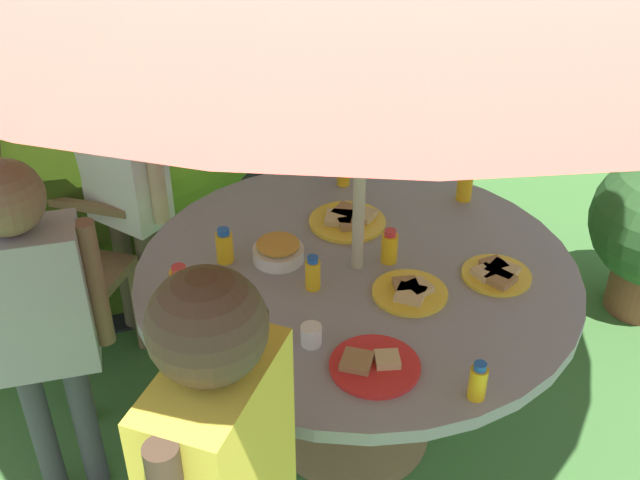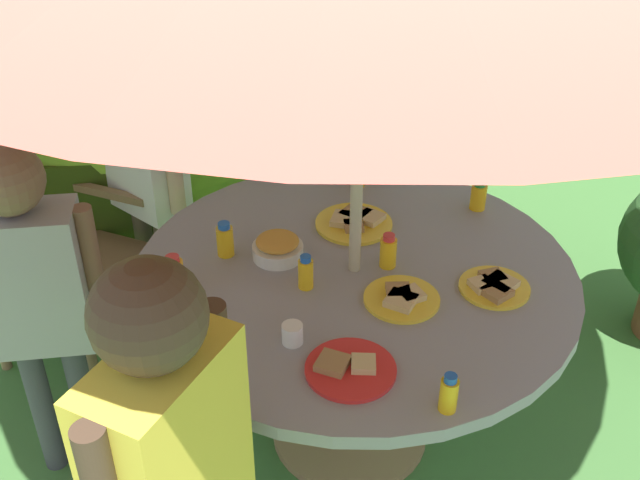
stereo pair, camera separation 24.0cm
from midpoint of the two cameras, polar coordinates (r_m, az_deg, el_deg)
name	(u,v)px [view 2 (the right image)]	position (r m, az deg, el deg)	size (l,w,h in m)	color
ground_plane	(349,435)	(2.85, 4.66, -14.22)	(10.00, 10.00, 0.02)	#3D6B33
garden_table	(353,298)	(2.44, 5.31, -4.41)	(1.36, 1.36, 0.72)	#93704C
wooden_chair	(39,230)	(3.00, -17.91, 0.62)	(0.64, 0.63, 1.03)	brown
dome_tent	(117,74)	(3.88, -12.99, 11.78)	(2.16, 2.16, 1.45)	#8CC633
child_in_blue_shirt	(359,89)	(3.18, 5.12, 11.00)	(0.25, 0.47, 1.40)	brown
child_in_white_shirt	(142,153)	(2.94, -10.72, 6.27)	(0.35, 0.35, 1.22)	brown
child_in_grey_shirt	(32,280)	(2.34, -17.78, -2.93)	(0.41, 0.20, 1.20)	#3F3F47
child_in_yellow_shirt	(169,453)	(1.67, -6.89, -15.50)	(0.34, 0.39, 1.32)	#3F3F47
snack_bowl	(278,247)	(2.39, -0.29, -0.63)	(0.16, 0.16, 0.08)	white
plate_mid_left	(402,298)	(2.25, 9.12, -4.34)	(0.22, 0.22, 0.03)	yellow
plate_front_edge	(354,222)	(2.58, 5.22, 1.28)	(0.26, 0.26, 0.03)	yellow
plate_center_front	(349,368)	(2.01, 5.63, -9.51)	(0.24, 0.24, 0.03)	red
plate_center_back	(494,286)	(2.35, 15.60, -3.40)	(0.21, 0.21, 0.03)	yellow
juice_bottle_near_left	(359,171)	(2.78, 5.34, 5.01)	(0.05, 0.05, 0.13)	yellow
juice_bottle_near_right	(306,273)	(2.26, 1.98, -2.54)	(0.05, 0.05, 0.11)	yellow
juice_bottle_far_left	(449,394)	(1.93, 13.08, -11.13)	(0.04, 0.04, 0.11)	yellow
juice_bottle_far_right	(388,252)	(2.37, 7.95, -0.94)	(0.05, 0.05, 0.11)	yellow
juice_bottle_mid_right	(478,196)	(2.72, 14.10, 3.10)	(0.05, 0.05, 0.11)	yellow
juice_bottle_back_edge	(174,275)	(2.26, -7.72, -2.68)	(0.06, 0.06, 0.12)	yellow
juice_bottle_spot_a	(225,240)	(2.40, -4.20, -0.09)	(0.05, 0.05, 0.12)	yellow
cup_near	(292,334)	(2.07, 1.28, -7.05)	(0.06, 0.06, 0.06)	white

